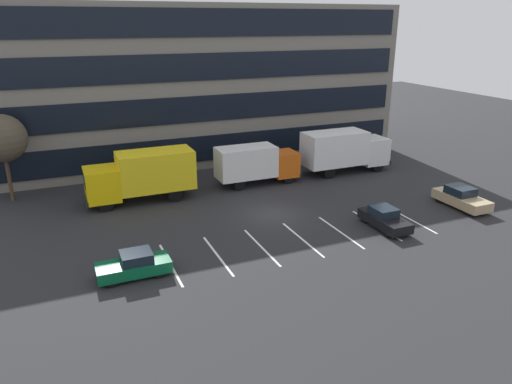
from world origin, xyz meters
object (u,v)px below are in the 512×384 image
at_px(box_truck_yellow_all, 142,174).
at_px(sedan_black, 384,218).
at_px(box_truck_white, 344,149).
at_px(bare_tree, 2,139).
at_px(sedan_tan, 461,198).
at_px(box_truck_orange, 256,163).
at_px(sedan_forest, 134,265).

height_order(box_truck_yellow_all, sedan_black, box_truck_yellow_all).
distance_m(box_truck_white, bare_tree, 27.55).
bearing_deg(sedan_black, box_truck_yellow_all, 140.22).
bearing_deg(bare_tree, box_truck_white, -7.69).
bearing_deg(box_truck_white, sedan_tan, -73.63).
xyz_separation_m(box_truck_yellow_all, sedan_tan, (21.13, -10.45, -1.40)).
xyz_separation_m(box_truck_orange, sedan_forest, (-12.06, -11.67, -1.18)).
xyz_separation_m(sedan_black, bare_tree, (-22.82, 15.33, 4.16)).
relative_size(box_truck_yellow_all, sedan_tan, 1.91).
distance_m(sedan_black, bare_tree, 27.81).
distance_m(box_truck_yellow_all, sedan_forest, 11.75).
bearing_deg(sedan_forest, box_truck_orange, 44.07).
bearing_deg(box_truck_orange, bare_tree, 168.81).
relative_size(box_truck_yellow_all, bare_tree, 1.23).
bearing_deg(sedan_forest, sedan_black, 0.08).
distance_m(box_truck_white, sedan_black, 12.53).
height_order(sedan_black, sedan_forest, same).
xyz_separation_m(sedan_black, sedan_forest, (-16.27, -0.02, -0.00)).
bearing_deg(bare_tree, sedan_tan, -25.47).
distance_m(box_truck_white, box_truck_orange, 8.57).
relative_size(sedan_tan, sedan_black, 1.10).
height_order(box_truck_orange, sedan_forest, box_truck_orange).
xyz_separation_m(box_truck_yellow_all, box_truck_orange, (9.39, 0.32, -0.28)).
height_order(box_truck_yellow_all, sedan_tan, box_truck_yellow_all).
distance_m(box_truck_orange, bare_tree, 19.20).
xyz_separation_m(box_truck_yellow_all, sedan_black, (13.61, -11.33, -1.46)).
xyz_separation_m(box_truck_white, box_truck_orange, (-8.57, -0.01, -0.28)).
relative_size(box_truck_yellow_all, sedan_forest, 2.10).
bearing_deg(bare_tree, sedan_forest, -66.92).
relative_size(box_truck_orange, sedan_tan, 1.66).
xyz_separation_m(box_truck_orange, sedan_tan, (11.73, -10.77, -1.12)).
distance_m(box_truck_yellow_all, sedan_tan, 23.61).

